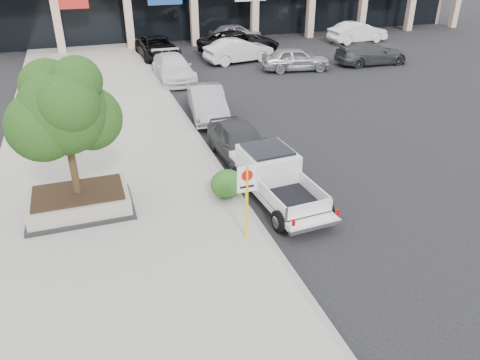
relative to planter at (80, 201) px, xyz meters
name	(u,v)px	position (x,y,z in m)	size (l,w,h in m)	color
ground	(321,237)	(6.58, -3.58, -0.48)	(120.00, 120.00, 0.00)	black
sidewalk	(110,174)	(1.08, 2.42, -0.40)	(8.00, 52.00, 0.15)	gray
curb	(213,159)	(5.03, 2.42, -0.40)	(0.20, 52.00, 0.15)	gray
planter	(80,201)	(0.00, 0.00, 0.00)	(3.20, 2.20, 0.68)	black
planter_tree	(68,110)	(0.13, 0.15, 2.94)	(2.90, 2.55, 4.00)	#312113
no_parking_sign	(247,193)	(4.44, -3.09, 1.16)	(0.55, 0.09, 2.30)	yellow
hedge	(227,184)	(4.63, -0.63, 0.14)	(1.10, 0.99, 0.94)	#134517
pickup_truck	(279,180)	(6.23, -1.21, 0.30)	(1.82, 4.91, 1.55)	white
curb_car_a	(240,142)	(6.07, 2.22, 0.26)	(1.74, 4.33, 1.47)	#2E3033
curb_car_b	(207,102)	(6.15, 7.36, 0.25)	(1.54, 4.42, 1.46)	gray
curb_car_c	(173,68)	(5.92, 14.22, 0.26)	(2.05, 5.03, 1.46)	silver
curb_car_d	(158,48)	(5.99, 20.00, 0.27)	(2.47, 5.35, 1.49)	black
lot_car_a	(296,59)	(13.85, 13.90, 0.27)	(1.76, 4.37, 1.49)	#93959A
lot_car_b	(239,51)	(11.10, 17.17, 0.31)	(1.66, 4.77, 1.57)	silver
lot_car_c	(371,53)	(19.39, 13.74, 0.25)	(2.03, 5.00, 1.45)	#313437
lot_car_d	(239,43)	(11.89, 19.42, 0.36)	(2.78, 6.03, 1.68)	black
lot_car_e	(235,33)	(12.95, 23.54, 0.27)	(1.77, 4.39, 1.50)	gray
lot_car_f	(358,32)	(22.35, 20.35, 0.32)	(1.69, 4.84, 1.59)	silver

